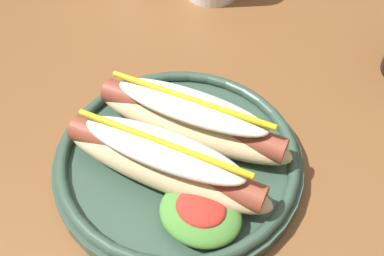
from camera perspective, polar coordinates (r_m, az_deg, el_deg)
name	(u,v)px	position (r m, az deg, el deg)	size (l,w,h in m)	color
dining_table	(255,196)	(0.56, 8.09, -8.74)	(1.35, 0.97, 0.74)	brown
hot_dog_plate	(179,153)	(0.44, -1.69, -3.19)	(0.26, 0.26, 0.08)	#334C3D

